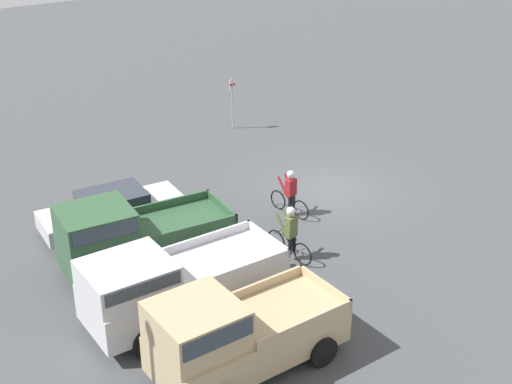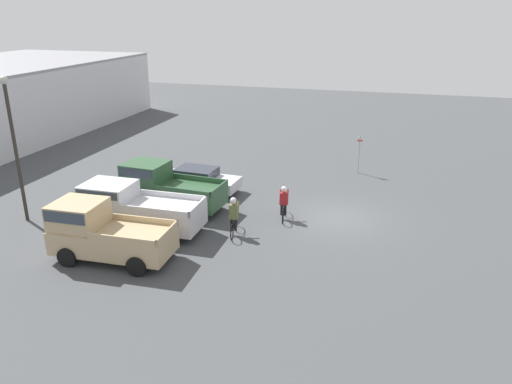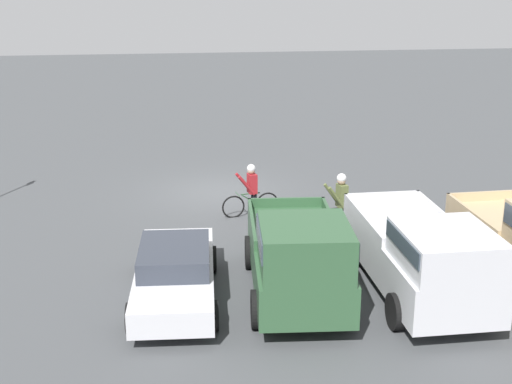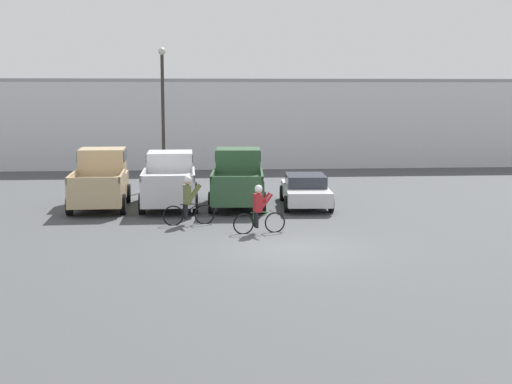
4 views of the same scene
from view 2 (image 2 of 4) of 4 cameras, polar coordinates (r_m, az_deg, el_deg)
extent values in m
plane|color=#424447|center=(24.54, 9.21, -2.91)|extent=(80.00, 80.00, 0.00)
cube|color=tan|center=(20.81, -15.98, -5.34)|extent=(2.18, 4.87, 0.94)
cube|color=tan|center=(21.17, -19.62, -2.40)|extent=(1.92, 1.98, 1.03)
cube|color=#333D47|center=(21.08, -19.69, -1.84)|extent=(1.98, 1.83, 0.45)
cube|color=tan|center=(19.36, -15.09, -5.30)|extent=(0.18, 2.88, 0.25)
cube|color=tan|center=(20.90, -12.55, -3.12)|extent=(0.18, 2.88, 0.25)
cube|color=tan|center=(19.53, -10.12, -4.65)|extent=(2.02, 0.15, 0.25)
cylinder|color=black|center=(21.02, -20.78, -6.98)|extent=(0.25, 0.80, 0.79)
cylinder|color=black|center=(22.50, -17.91, -4.78)|extent=(0.25, 0.80, 0.79)
cylinder|color=black|center=(19.54, -13.51, -8.27)|extent=(0.25, 0.80, 0.79)
cylinder|color=black|center=(21.14, -11.00, -5.79)|extent=(0.25, 0.80, 0.79)
cube|color=silver|center=(23.09, -12.83, -2.38)|extent=(2.13, 5.50, 1.00)
cube|color=silver|center=(23.57, -16.52, 0.07)|extent=(1.92, 2.21, 0.78)
cube|color=#333D47|center=(23.51, -16.56, 0.46)|extent=(1.98, 2.04, 0.34)
cube|color=silver|center=(21.56, -11.61, -2.15)|extent=(0.12, 3.28, 0.25)
cube|color=silver|center=(23.20, -9.42, -0.36)|extent=(0.12, 3.28, 0.25)
cube|color=silver|center=(21.75, -6.67, -1.65)|extent=(2.06, 0.11, 0.25)
cylinder|color=black|center=(23.29, -17.62, -3.87)|extent=(0.23, 0.80, 0.80)
cylinder|color=black|center=(24.88, -15.10, -2.04)|extent=(0.23, 0.80, 0.80)
cylinder|color=black|center=(21.70, -10.03, -5.00)|extent=(0.23, 0.80, 0.80)
cylinder|color=black|center=(23.40, -7.89, -2.95)|extent=(0.23, 0.80, 0.80)
cube|color=#2D5133|center=(25.30, -9.38, -0.16)|extent=(2.38, 5.21, 0.92)
cube|color=#2D5133|center=(25.75, -12.45, 2.25)|extent=(2.00, 2.16, 0.99)
cube|color=#333D47|center=(25.69, -12.49, 2.71)|extent=(2.05, 2.00, 0.43)
cube|color=#2D5133|center=(23.83, -8.47, 0.10)|extent=(0.30, 3.04, 0.25)
cube|color=#2D5133|center=(25.44, -6.39, 1.51)|extent=(0.30, 3.04, 0.25)
cube|color=#2D5133|center=(24.00, -4.25, 0.42)|extent=(2.02, 0.22, 0.25)
cylinder|color=black|center=(25.44, -13.53, -1.35)|extent=(0.28, 0.85, 0.84)
cylinder|color=black|center=(27.02, -11.19, 0.12)|extent=(0.28, 0.85, 0.84)
cylinder|color=black|center=(23.91, -7.22, -2.35)|extent=(0.28, 0.85, 0.84)
cylinder|color=black|center=(25.58, -5.14, -0.72)|extent=(0.28, 0.85, 0.84)
cube|color=silver|center=(27.76, -6.78, 1.24)|extent=(2.02, 4.83, 0.56)
cube|color=#2D333D|center=(27.60, -6.82, 2.25)|extent=(1.69, 2.22, 0.47)
cylinder|color=black|center=(27.80, -10.35, 0.56)|extent=(0.22, 0.67, 0.66)
cylinder|color=black|center=(29.24, -8.68, 1.65)|extent=(0.22, 0.67, 0.66)
cylinder|color=black|center=(26.47, -4.64, -0.18)|extent=(0.22, 0.67, 0.66)
cylinder|color=black|center=(27.98, -3.19, 1.00)|extent=(0.22, 0.67, 0.66)
torus|color=black|center=(24.59, 3.23, -1.77)|extent=(0.71, 0.18, 0.72)
torus|color=black|center=(23.58, 3.09, -2.76)|extent=(0.71, 0.18, 0.72)
cylinder|color=#2D5133|center=(24.02, 3.17, -1.87)|extent=(0.56, 0.14, 0.38)
cylinder|color=#2D5133|center=(23.95, 3.18, -1.43)|extent=(0.60, 0.14, 0.04)
cylinder|color=#2D5133|center=(23.84, 3.14, -2.04)|extent=(0.04, 0.04, 0.35)
cylinder|color=#2D5133|center=(24.32, 3.23, -1.02)|extent=(0.11, 0.46, 0.02)
cylinder|color=black|center=(23.94, 2.94, -2.05)|extent=(0.14, 0.14, 0.53)
cylinder|color=black|center=(23.93, 3.37, -2.07)|extent=(0.14, 0.14, 0.53)
cube|color=maroon|center=(23.78, 3.19, -0.75)|extent=(0.30, 0.40, 0.60)
cylinder|color=maroon|center=(23.99, 2.81, -0.55)|extent=(0.54, 0.18, 0.65)
cylinder|color=maroon|center=(23.98, 3.62, -0.58)|extent=(0.54, 0.18, 0.65)
sphere|color=tan|center=(23.66, 3.21, 0.21)|extent=(0.24, 0.24, 0.24)
sphere|color=silver|center=(23.64, 3.21, 0.35)|extent=(0.26, 0.26, 0.26)
torus|color=black|center=(22.94, -2.34, -3.40)|extent=(0.74, 0.18, 0.74)
torus|color=black|center=(21.92, -2.77, -4.58)|extent=(0.74, 0.18, 0.74)
cylinder|color=black|center=(22.35, -2.55, -3.56)|extent=(0.58, 0.14, 0.39)
cylinder|color=black|center=(22.27, -2.56, -3.07)|extent=(0.62, 0.15, 0.04)
cylinder|color=black|center=(22.17, -2.63, -3.76)|extent=(0.04, 0.04, 0.36)
cylinder|color=black|center=(22.64, -2.40, -2.58)|extent=(0.11, 0.46, 0.02)
cylinder|color=black|center=(22.28, -2.82, -3.77)|extent=(0.14, 0.14, 0.55)
cylinder|color=black|center=(22.25, -2.36, -3.79)|extent=(0.14, 0.14, 0.55)
cube|color=#5B6638|center=(22.08, -2.60, -2.27)|extent=(0.30, 0.40, 0.67)
cylinder|color=#5B6638|center=(22.31, -2.94, -2.02)|extent=(0.56, 0.19, 0.72)
cylinder|color=#5B6638|center=(22.26, -2.08, -2.06)|extent=(0.56, 0.19, 0.72)
sphere|color=tan|center=(21.93, -2.61, -1.13)|extent=(0.25, 0.25, 0.25)
sphere|color=silver|center=(21.91, -2.61, -0.97)|extent=(0.28, 0.28, 0.28)
cylinder|color=#9E9EA3|center=(31.09, 11.69, 4.24)|extent=(0.06, 0.06, 2.37)
cube|color=white|center=(30.87, 11.80, 5.77)|extent=(0.06, 0.30, 0.45)
cube|color=red|center=(30.87, 11.80, 5.77)|extent=(0.06, 0.30, 0.10)
cylinder|color=#2D2823|center=(25.34, -25.69, 3.83)|extent=(0.16, 0.16, 6.49)
sphere|color=#B2B2A8|center=(24.72, -26.89, 11.33)|extent=(0.36, 0.36, 0.36)
camera|label=1|loc=(18.63, -64.67, 15.40)|focal=50.00mm
camera|label=3|loc=(35.19, -31.24, 13.96)|focal=50.00mm
camera|label=4|loc=(27.37, 58.03, 0.48)|focal=50.00mm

